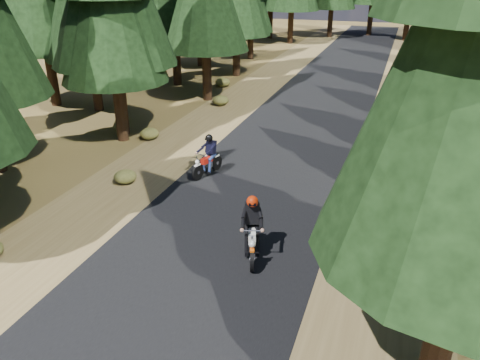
% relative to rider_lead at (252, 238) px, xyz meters
% --- Properties ---
extents(ground, '(120.00, 120.00, 0.00)m').
position_rel_rider_lead_xyz_m(ground, '(-1.15, 0.84, -0.58)').
color(ground, '#4D3A1B').
rests_on(ground, ground).
extents(road, '(6.00, 100.00, 0.01)m').
position_rel_rider_lead_xyz_m(road, '(-1.15, 5.84, -0.58)').
color(road, black).
rests_on(road, ground).
extents(shoulder_l, '(3.20, 100.00, 0.01)m').
position_rel_rider_lead_xyz_m(shoulder_l, '(-5.75, 5.84, -0.58)').
color(shoulder_l, brown).
rests_on(shoulder_l, ground).
extents(shoulder_r, '(3.20, 100.00, 0.01)m').
position_rel_rider_lead_xyz_m(shoulder_r, '(3.45, 5.84, -0.58)').
color(shoulder_r, brown).
rests_on(shoulder_r, ground).
extents(understory_shrubs, '(14.54, 31.48, 0.66)m').
position_rel_rider_lead_xyz_m(understory_shrubs, '(0.43, 7.71, -0.30)').
color(understory_shrubs, '#474C1E').
rests_on(understory_shrubs, ground).
extents(rider_lead, '(1.16, 2.03, 1.74)m').
position_rel_rider_lead_xyz_m(rider_lead, '(0.00, 0.00, 0.00)').
color(rider_lead, silver).
rests_on(rider_lead, road).
extents(rider_follow, '(0.98, 1.82, 1.56)m').
position_rel_rider_lead_xyz_m(rider_follow, '(-3.26, 4.64, -0.06)').
color(rider_follow, '#A2140A').
rests_on(rider_follow, road).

